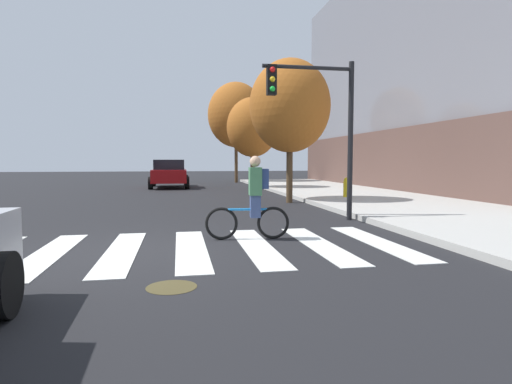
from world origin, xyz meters
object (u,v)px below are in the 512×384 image
Objects in this scene: sedan_mid at (169,173)px; street_tree_near at (290,106)px; cyclist at (254,198)px; fire_hydrant at (346,187)px; street_tree_mid at (253,127)px; traffic_light_near at (321,112)px; manhole_cover at (172,287)px; street_tree_far at (236,115)px.

sedan_mid is 11.62m from street_tree_near.
street_tree_near reaches higher than cyclist.
fire_hydrant is at bearing -54.01° from sedan_mid.
fire_hydrant is 8.50m from street_tree_mid.
street_tree_near is at bearing -170.72° from fire_hydrant.
street_tree_near is (0.46, 4.89, 0.79)m from traffic_light_near.
traffic_light_near is 4.97m from street_tree_near.
fire_hydrant reaches higher than manhole_cover.
sedan_mid is 6.19× the size of fire_hydrant.
traffic_light_near is at bearing -118.88° from fire_hydrant.
street_tree_near is (4.70, -10.26, 2.79)m from sedan_mid.
traffic_light_near is at bearing -74.37° from sedan_mid.
cyclist reaches higher than fire_hydrant.
manhole_cover is 0.13× the size of sedan_mid.
manhole_cover is at bearing -125.30° from traffic_light_near.
cyclist is 15.64m from street_tree_mid.
sedan_mid is at bearing 105.63° from traffic_light_near.
street_tree_near is at bearing -89.79° from street_tree_mid.
manhole_cover is at bearing -122.23° from fire_hydrant.
traffic_light_near is (4.24, -15.15, 2.00)m from sedan_mid.
manhole_cover is 0.12× the size of street_tree_mid.
cyclist is 0.23× the size of street_tree_far.
street_tree_near is (-2.46, -0.40, 3.12)m from fire_hydrant.
traffic_light_near reaches higher than manhole_cover.
traffic_light_near is at bearing 46.47° from cyclist.
street_tree_near is 0.73× the size of street_tree_far.
sedan_mid is at bearing -131.81° from street_tree_far.
manhole_cover is 7.17m from traffic_light_near.
sedan_mid is 8.25m from street_tree_far.
street_tree_near is at bearing -65.39° from sedan_mid.
fire_hydrant is 16.00m from street_tree_far.
street_tree_far reaches higher than cyclist.
street_tree_mid is (-2.49, 7.57, 2.95)m from fire_hydrant.
street_tree_near is at bearing 67.45° from manhole_cover.
street_tree_mid reaches higher than manhole_cover.
street_tree_mid reaches higher than traffic_light_near.
traffic_light_near is (2.21, 2.33, 2.02)m from cyclist.
street_tree_far is at bearing 89.76° from street_tree_near.
manhole_cover is 0.09× the size of street_tree_far.
manhole_cover is at bearing -103.06° from street_tree_mid.
cyclist is 2.19× the size of fire_hydrant.
sedan_mid is 0.94× the size of street_tree_mid.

